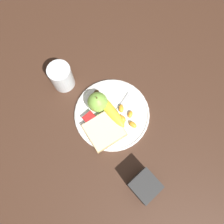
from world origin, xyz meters
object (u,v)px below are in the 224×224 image
juice_glass (62,77)px  banana (109,108)px  plate (112,114)px  condiment_caddy (144,186)px  fork (115,117)px  jam_packet (89,118)px  apple (98,102)px  bread_slice (104,130)px

juice_glass → banana: juice_glass is taller
plate → juice_glass: juice_glass is taller
plate → condiment_caddy: (-0.09, -0.26, 0.03)m
plate → banana: 0.03m
juice_glass → fork: 0.24m
juice_glass → condiment_caddy: juice_glass is taller
juice_glass → condiment_caddy: 0.48m
juice_glass → condiment_caddy: (-0.04, -0.48, -0.01)m
banana → jam_packet: banana is taller
apple → fork: size_ratio=0.45×
apple → banana: size_ratio=0.47×
condiment_caddy → fork: bearing=70.0°
apple → jam_packet: apple is taller
apple → fork: apple is taller
juice_glass → apple: 0.17m
juice_glass → apple: size_ratio=1.28×
plate → fork: fork is taller
apple → juice_glass: bearing=102.4°
fork → bread_slice: bearing=-1.6°
bread_slice → banana: bearing=35.8°
apple → jam_packet: 0.07m
juice_glass → fork: (0.05, -0.24, -0.04)m
jam_packet → apple: bearing=18.5°
condiment_caddy → plate: bearing=70.9°
plate → banana: bearing=80.7°
apple → banana: 0.05m
bread_slice → condiment_caddy: bearing=-96.3°
plate → fork: size_ratio=1.52×
plate → bread_slice: bread_slice is taller
juice_glass → fork: bearing=-77.5°
juice_glass → banana: 0.21m
juice_glass → jam_packet: (-0.02, -0.18, -0.03)m
jam_packet → condiment_caddy: bearing=-92.7°
fork → jam_packet: jam_packet is taller
juice_glass → fork: juice_glass is taller
plate → jam_packet: jam_packet is taller
juice_glass → jam_packet: size_ratio=2.54×
apple → condiment_caddy: bearing=-102.8°
bread_slice → condiment_caddy: (-0.02, -0.23, 0.02)m
apple → bread_slice: 0.10m
bread_slice → plate: bearing=25.1°
bread_slice → jam_packet: 0.07m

